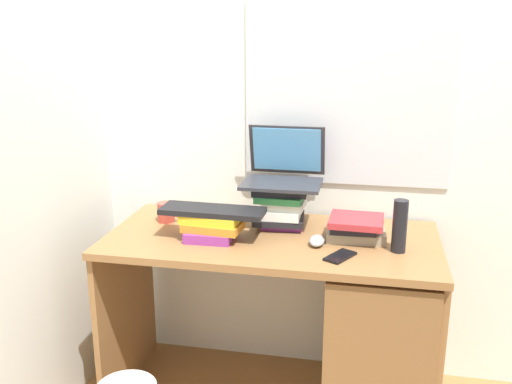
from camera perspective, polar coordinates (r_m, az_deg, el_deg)
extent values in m
cube|color=silver|center=(2.59, 3.09, 9.39)|extent=(6.00, 0.05, 2.60)
cube|color=silver|center=(2.53, 9.17, 9.62)|extent=(0.90, 0.01, 0.80)
cube|color=silver|center=(2.53, -18.79, 8.42)|extent=(0.05, 6.00, 2.60)
cube|color=olive|center=(2.36, 1.58, -4.79)|extent=(1.36, 0.65, 0.03)
cube|color=olive|center=(2.70, -12.80, -11.37)|extent=(0.02, 0.60, 0.74)
cube|color=olive|center=(2.51, 17.09, -13.94)|extent=(0.02, 0.60, 0.74)
cube|color=brown|center=(2.47, 12.03, -14.12)|extent=(0.41, 0.55, 0.71)
cube|color=#8C338C|center=(2.46, 2.65, -3.24)|extent=(0.18, 0.14, 0.02)
cube|color=black|center=(2.46, 2.29, -2.63)|extent=(0.23, 0.21, 0.03)
cube|color=white|center=(2.44, 2.61, -1.97)|extent=(0.16, 0.17, 0.04)
cube|color=white|center=(2.43, 2.83, -1.17)|extent=(0.18, 0.15, 0.03)
cube|color=#338C4C|center=(2.41, 2.38, -0.55)|extent=(0.20, 0.16, 0.03)
cube|color=black|center=(2.41, 2.42, 0.26)|extent=(0.24, 0.17, 0.04)
cube|color=#8C338C|center=(2.33, -4.56, -4.20)|extent=(0.19, 0.17, 0.04)
cube|color=orange|center=(2.31, -4.30, -3.41)|extent=(0.24, 0.16, 0.03)
cube|color=yellow|center=(2.31, -4.48, -2.53)|extent=(0.24, 0.16, 0.03)
cube|color=gray|center=(2.34, 9.91, -4.29)|extent=(0.24, 0.14, 0.04)
cube|color=black|center=(2.33, 9.67, -3.45)|extent=(0.19, 0.15, 0.03)
cube|color=#B22D33|center=(2.31, 10.00, -2.85)|extent=(0.22, 0.20, 0.03)
cube|color=#2D2D33|center=(2.40, 2.57, 0.81)|extent=(0.33, 0.23, 0.01)
cube|color=#2D2D33|center=(2.52, 3.11, 4.23)|extent=(0.33, 0.06, 0.22)
cube|color=#59A5E5|center=(2.51, 3.09, 4.23)|extent=(0.30, 0.05, 0.19)
cube|color=black|center=(2.30, -4.36, -1.88)|extent=(0.42, 0.15, 0.02)
ellipsoid|color=#A5A8AD|center=(2.27, 6.10, -4.85)|extent=(0.06, 0.10, 0.04)
cylinder|color=#B23F33|center=(2.55, -8.98, -2.00)|extent=(0.07, 0.07, 0.09)
torus|color=#B23F33|center=(2.53, -7.94, -1.99)|extent=(0.05, 0.01, 0.05)
cylinder|color=black|center=(2.23, 14.15, -3.32)|extent=(0.06, 0.06, 0.21)
cube|color=black|center=(2.17, 8.39, -6.37)|extent=(0.12, 0.15, 0.01)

